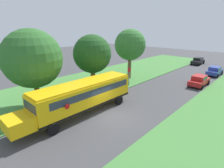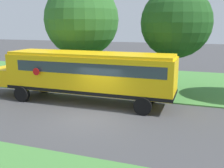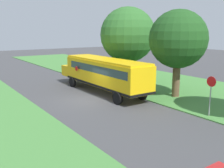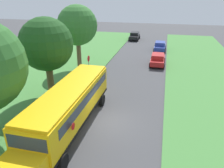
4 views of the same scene
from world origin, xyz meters
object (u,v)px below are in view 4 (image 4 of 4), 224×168
(car_blue_middle, at_px, (160,46))
(oak_tree_far_end, at_px, (78,25))
(car_red_nearest, at_px, (158,59))
(school_bus, at_px, (69,105))
(oak_tree_roadside_mid, at_px, (46,45))
(stop_sign, at_px, (89,64))
(car_black_furthest, at_px, (135,36))

(car_blue_middle, height_order, oak_tree_far_end, oak_tree_far_end)
(car_red_nearest, bearing_deg, school_bus, -107.66)
(car_blue_middle, bearing_deg, oak_tree_far_end, -129.33)
(school_bus, distance_m, oak_tree_far_end, 14.41)
(car_blue_middle, xyz_separation_m, oak_tree_far_end, (-9.80, -11.96, 4.66))
(school_bus, bearing_deg, car_blue_middle, 77.88)
(school_bus, relative_size, oak_tree_roadside_mid, 1.68)
(car_red_nearest, bearing_deg, oak_tree_far_end, -159.03)
(car_blue_middle, xyz_separation_m, oak_tree_roadside_mid, (-9.56, -20.31, 3.99))
(car_blue_middle, distance_m, oak_tree_roadside_mid, 22.80)
(school_bus, bearing_deg, stop_sign, 101.40)
(car_black_furthest, distance_m, oak_tree_roadside_mid, 29.36)
(school_bus, xyz_separation_m, car_black_furthest, (-0.19, 33.71, -1.05))
(stop_sign, bearing_deg, oak_tree_roadside_mid, -113.50)
(oak_tree_far_end, bearing_deg, car_red_nearest, 20.97)
(car_red_nearest, xyz_separation_m, car_blue_middle, (0.00, 8.21, 0.00))
(car_black_furthest, distance_m, oak_tree_far_end, 21.40)
(car_blue_middle, bearing_deg, car_black_furthest, 123.37)
(car_blue_middle, height_order, oak_tree_roadside_mid, oak_tree_roadside_mid)
(school_bus, xyz_separation_m, oak_tree_roadside_mid, (-4.15, 4.89, 2.94))
(car_blue_middle, xyz_separation_m, car_black_furthest, (-5.60, 8.50, 0.00))
(school_bus, height_order, car_red_nearest, school_bus)
(car_red_nearest, relative_size, car_blue_middle, 1.00)
(school_bus, bearing_deg, car_red_nearest, 72.34)
(car_blue_middle, bearing_deg, oak_tree_roadside_mid, -115.21)
(car_red_nearest, xyz_separation_m, stop_sign, (-7.40, -7.13, 0.86))
(car_black_furthest, bearing_deg, stop_sign, -94.32)
(car_black_furthest, xyz_separation_m, stop_sign, (-1.80, -23.84, 0.86))
(oak_tree_roadside_mid, bearing_deg, car_blue_middle, 64.79)
(car_black_furthest, xyz_separation_m, oak_tree_roadside_mid, (-3.96, -28.81, 3.99))
(school_bus, distance_m, oak_tree_roadside_mid, 7.06)
(car_black_furthest, bearing_deg, car_red_nearest, -71.47)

